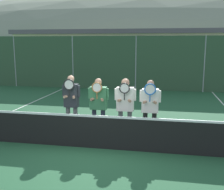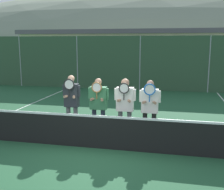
# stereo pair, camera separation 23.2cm
# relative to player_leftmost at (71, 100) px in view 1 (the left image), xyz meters

# --- Properties ---
(ground_plane) EXTENTS (120.00, 120.00, 0.00)m
(ground_plane) POSITION_rel_player_leftmost_xyz_m (1.00, -0.93, -1.07)
(ground_plane) COLOR #1E4C2D
(hill_distant) EXTENTS (141.10, 78.39, 27.44)m
(hill_distant) POSITION_rel_player_leftmost_xyz_m (1.00, 61.44, -1.07)
(hill_distant) COLOR slate
(hill_distant) RESTS_ON ground_plane
(clubhouse_building) EXTENTS (19.80, 5.50, 3.83)m
(clubhouse_building) POSITION_rel_player_leftmost_xyz_m (-0.44, 16.95, 0.86)
(clubhouse_building) COLOR beige
(clubhouse_building) RESTS_ON ground_plane
(fence_back) EXTENTS (23.23, 0.06, 3.16)m
(fence_back) POSITION_rel_player_leftmost_xyz_m (1.00, 8.66, 0.51)
(fence_back) COLOR gray
(fence_back) RESTS_ON ground_plane
(tennis_net) EXTENTS (11.77, 0.09, 1.01)m
(tennis_net) POSITION_rel_player_leftmost_xyz_m (1.00, -0.93, -0.61)
(tennis_net) COLOR gray
(tennis_net) RESTS_ON ground_plane
(court_line_left_sideline) EXTENTS (0.05, 16.00, 0.01)m
(court_line_left_sideline) POSITION_rel_player_leftmost_xyz_m (-3.38, 2.07, -1.07)
(court_line_left_sideline) COLOR white
(court_line_left_sideline) RESTS_ON ground_plane
(player_leftmost) EXTENTS (0.55, 0.34, 1.82)m
(player_leftmost) POSITION_rel_player_leftmost_xyz_m (0.00, 0.00, 0.00)
(player_leftmost) COLOR #56565B
(player_leftmost) RESTS_ON ground_plane
(player_center_left) EXTENTS (0.62, 0.34, 1.75)m
(player_center_left) POSITION_rel_player_leftmost_xyz_m (0.83, 0.00, -0.03)
(player_center_left) COLOR #232838
(player_center_left) RESTS_ON ground_plane
(player_center_right) EXTENTS (0.62, 0.34, 1.78)m
(player_center_right) POSITION_rel_player_leftmost_xyz_m (1.63, -0.07, -0.00)
(player_center_right) COLOR #56565B
(player_center_right) RESTS_ON ground_plane
(player_rightmost) EXTENTS (0.60, 0.34, 1.75)m
(player_rightmost) POSITION_rel_player_leftmost_xyz_m (2.34, -0.08, -0.03)
(player_rightmost) COLOR black
(player_rightmost) RESTS_ON ground_plane
(car_far_left) EXTENTS (4.28, 2.08, 1.77)m
(car_far_left) POSITION_rel_player_leftmost_xyz_m (-6.71, 12.02, -0.17)
(car_far_left) COLOR silver
(car_far_left) RESTS_ON ground_plane
(car_left_of_center) EXTENTS (4.06, 1.94, 1.76)m
(car_left_of_center) POSITION_rel_player_leftmost_xyz_m (-1.96, 11.98, -0.18)
(car_left_of_center) COLOR #285638
(car_left_of_center) RESTS_ON ground_plane
(car_center) EXTENTS (4.65, 1.97, 1.85)m
(car_center) POSITION_rel_player_leftmost_xyz_m (2.98, 12.11, -0.14)
(car_center) COLOR navy
(car_center) RESTS_ON ground_plane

